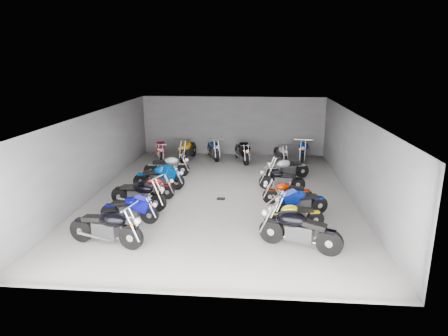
{
  "coord_description": "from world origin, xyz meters",
  "views": [
    {
      "loc": [
        1.3,
        -14.86,
        5.18
      ],
      "look_at": [
        0.05,
        0.35,
        1.0
      ],
      "focal_mm": 32.0,
      "sensor_mm": 36.0,
      "label": 1
    }
  ],
  "objects_px": {
    "motorcycle_back_d": "(242,151)",
    "motorcycle_left_c": "(139,194)",
    "motorcycle_left_d": "(150,188)",
    "motorcycle_right_b": "(295,215)",
    "motorcycle_left_b": "(130,209)",
    "motorcycle_back_c": "(213,149)",
    "motorcycle_left_a": "(106,227)",
    "motorcycle_back_b": "(188,150)",
    "drain_grate": "(221,199)",
    "motorcycle_back_e": "(281,153)",
    "motorcycle_right_f": "(287,168)",
    "motorcycle_left_e": "(159,177)",
    "motorcycle_right_d": "(287,193)",
    "motorcycle_right_e": "(281,179)",
    "motorcycle_back_a": "(161,150)",
    "motorcycle_left_f": "(167,166)",
    "motorcycle_right_c": "(300,202)",
    "motorcycle_right_a": "(299,230)",
    "motorcycle_back_f": "(303,150)"
  },
  "relations": [
    {
      "from": "motorcycle_left_f",
      "to": "motorcycle_right_f",
      "type": "relative_size",
      "value": 1.06
    },
    {
      "from": "motorcycle_left_b",
      "to": "motorcycle_left_d",
      "type": "height_order",
      "value": "motorcycle_left_b"
    },
    {
      "from": "motorcycle_right_b",
      "to": "motorcycle_right_e",
      "type": "xyz_separation_m",
      "value": [
        -0.21,
        3.85,
        0.01
      ]
    },
    {
      "from": "motorcycle_back_b",
      "to": "motorcycle_back_f",
      "type": "distance_m",
      "value": 6.06
    },
    {
      "from": "motorcycle_left_b",
      "to": "motorcycle_left_e",
      "type": "xyz_separation_m",
      "value": [
        0.13,
        3.49,
        0.04
      ]
    },
    {
      "from": "motorcycle_left_c",
      "to": "motorcycle_left_d",
      "type": "xyz_separation_m",
      "value": [
        0.14,
        0.98,
        -0.08
      ]
    },
    {
      "from": "motorcycle_left_b",
      "to": "motorcycle_right_b",
      "type": "distance_m",
      "value": 5.3
    },
    {
      "from": "motorcycle_left_e",
      "to": "motorcycle_right_b",
      "type": "height_order",
      "value": "motorcycle_left_e"
    },
    {
      "from": "motorcycle_left_a",
      "to": "motorcycle_right_f",
      "type": "bearing_deg",
      "value": 154.4
    },
    {
      "from": "motorcycle_left_a",
      "to": "motorcycle_back_b",
      "type": "xyz_separation_m",
      "value": [
        0.62,
        10.1,
        -0.0
      ]
    },
    {
      "from": "motorcycle_left_f",
      "to": "motorcycle_right_e",
      "type": "bearing_deg",
      "value": 63.78
    },
    {
      "from": "motorcycle_left_e",
      "to": "motorcycle_back_a",
      "type": "distance_m",
      "value": 5.09
    },
    {
      "from": "motorcycle_left_b",
      "to": "motorcycle_right_a",
      "type": "xyz_separation_m",
      "value": [
        5.29,
        -1.44,
        0.11
      ]
    },
    {
      "from": "motorcycle_right_c",
      "to": "motorcycle_back_e",
      "type": "distance_m",
      "value": 7.44
    },
    {
      "from": "motorcycle_left_d",
      "to": "motorcycle_back_c",
      "type": "relative_size",
      "value": 0.91
    },
    {
      "from": "motorcycle_left_d",
      "to": "motorcycle_back_b",
      "type": "height_order",
      "value": "motorcycle_back_b"
    },
    {
      "from": "motorcycle_right_b",
      "to": "motorcycle_right_e",
      "type": "distance_m",
      "value": 3.85
    },
    {
      "from": "motorcycle_left_f",
      "to": "motorcycle_back_d",
      "type": "distance_m",
      "value": 4.45
    },
    {
      "from": "motorcycle_back_d",
      "to": "motorcycle_back_f",
      "type": "height_order",
      "value": "motorcycle_back_f"
    },
    {
      "from": "drain_grate",
      "to": "motorcycle_right_a",
      "type": "distance_m",
      "value": 4.72
    },
    {
      "from": "motorcycle_left_f",
      "to": "drain_grate",
      "type": "bearing_deg",
      "value": 34.15
    },
    {
      "from": "motorcycle_left_f",
      "to": "motorcycle_back_e",
      "type": "height_order",
      "value": "motorcycle_left_f"
    },
    {
      "from": "motorcycle_back_f",
      "to": "motorcycle_right_a",
      "type": "bearing_deg",
      "value": 91.99
    },
    {
      "from": "motorcycle_back_d",
      "to": "motorcycle_left_c",
      "type": "bearing_deg",
      "value": 46.41
    },
    {
      "from": "motorcycle_back_e",
      "to": "motorcycle_left_b",
      "type": "bearing_deg",
      "value": 42.4
    },
    {
      "from": "motorcycle_left_d",
      "to": "motorcycle_right_c",
      "type": "distance_m",
      "value": 5.65
    },
    {
      "from": "motorcycle_right_c",
      "to": "motorcycle_right_e",
      "type": "height_order",
      "value": "motorcycle_right_c"
    },
    {
      "from": "motorcycle_back_d",
      "to": "drain_grate",
      "type": "bearing_deg",
      "value": 66.52
    },
    {
      "from": "motorcycle_back_a",
      "to": "motorcycle_back_f",
      "type": "relative_size",
      "value": 0.89
    },
    {
      "from": "motorcycle_left_a",
      "to": "motorcycle_right_e",
      "type": "distance_m",
      "value": 7.6
    },
    {
      "from": "motorcycle_left_d",
      "to": "motorcycle_right_b",
      "type": "distance_m",
      "value": 5.72
    },
    {
      "from": "motorcycle_left_a",
      "to": "motorcycle_back_e",
      "type": "height_order",
      "value": "motorcycle_left_a"
    },
    {
      "from": "motorcycle_back_f",
      "to": "motorcycle_left_d",
      "type": "bearing_deg",
      "value": 54.12
    },
    {
      "from": "drain_grate",
      "to": "motorcycle_back_e",
      "type": "relative_size",
      "value": 0.17
    },
    {
      "from": "motorcycle_left_b",
      "to": "motorcycle_right_c",
      "type": "height_order",
      "value": "motorcycle_right_c"
    },
    {
      "from": "motorcycle_left_b",
      "to": "motorcycle_back_c",
      "type": "height_order",
      "value": "motorcycle_back_c"
    },
    {
      "from": "motorcycle_back_a",
      "to": "motorcycle_right_b",
      "type": "bearing_deg",
      "value": 112.2
    },
    {
      "from": "drain_grate",
      "to": "motorcycle_right_a",
      "type": "bearing_deg",
      "value": -57.18
    },
    {
      "from": "motorcycle_right_b",
      "to": "motorcycle_back_a",
      "type": "bearing_deg",
      "value": 26.16
    },
    {
      "from": "motorcycle_left_e",
      "to": "motorcycle_right_f",
      "type": "height_order",
      "value": "motorcycle_left_e"
    },
    {
      "from": "motorcycle_left_d",
      "to": "motorcycle_left_e",
      "type": "xyz_separation_m",
      "value": [
        0.07,
        1.25,
        0.05
      ]
    },
    {
      "from": "motorcycle_right_c",
      "to": "motorcycle_back_e",
      "type": "relative_size",
      "value": 1.02
    },
    {
      "from": "motorcycle_right_e",
      "to": "motorcycle_back_a",
      "type": "bearing_deg",
      "value": 58.75
    },
    {
      "from": "motorcycle_left_c",
      "to": "motorcycle_back_b",
      "type": "xyz_separation_m",
      "value": [
        0.55,
        7.15,
        0.02
      ]
    },
    {
      "from": "motorcycle_left_c",
      "to": "motorcycle_right_d",
      "type": "bearing_deg",
      "value": 117.54
    },
    {
      "from": "motorcycle_back_d",
      "to": "motorcycle_left_b",
      "type": "bearing_deg",
      "value": 50.42
    },
    {
      "from": "motorcycle_left_a",
      "to": "motorcycle_left_d",
      "type": "relative_size",
      "value": 1.21
    },
    {
      "from": "motorcycle_left_b",
      "to": "motorcycle_right_d",
      "type": "relative_size",
      "value": 1.05
    },
    {
      "from": "motorcycle_back_a",
      "to": "motorcycle_left_d",
      "type": "bearing_deg",
      "value": 85.31
    },
    {
      "from": "motorcycle_back_b",
      "to": "motorcycle_right_f",
      "type": "bearing_deg",
      "value": 156.72
    }
  ]
}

